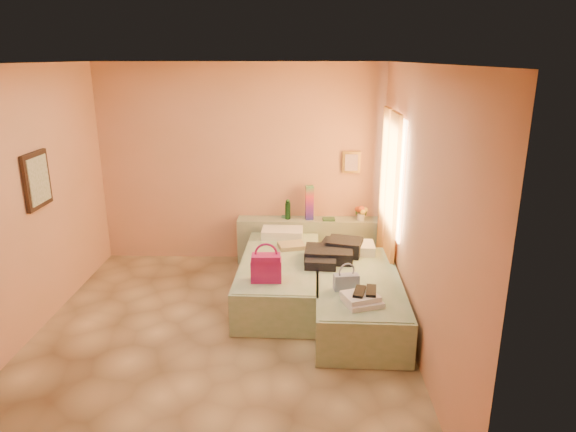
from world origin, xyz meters
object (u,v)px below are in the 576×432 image
(bed_right, at_px, (358,299))
(flower_vase, at_px, (361,212))
(headboard_ledge, at_px, (309,240))
(towel_stack, at_px, (362,300))
(bed_left, at_px, (280,278))
(water_bottle, at_px, (288,210))
(magenta_handbag, at_px, (266,267))
(green_book, at_px, (329,219))
(blue_handbag, at_px, (346,282))

(bed_right, bearing_deg, flower_vase, 84.65)
(headboard_ledge, distance_m, towel_stack, 2.39)
(bed_left, relative_size, towel_stack, 5.71)
(bed_right, relative_size, water_bottle, 7.40)
(headboard_ledge, distance_m, flower_vase, 0.85)
(flower_vase, bearing_deg, magenta_handbag, -124.93)
(magenta_handbag, bearing_deg, flower_vase, 53.14)
(green_book, distance_m, flower_vase, 0.47)
(bed_left, height_order, blue_handbag, blue_handbag)
(flower_vase, bearing_deg, bed_left, -134.41)
(bed_right, relative_size, flower_vase, 8.05)
(bed_left, height_order, water_bottle, water_bottle)
(bed_left, bearing_deg, green_book, 61.29)
(bed_left, distance_m, bed_right, 1.05)
(bed_right, xyz_separation_m, towel_stack, (-0.03, -0.62, 0.30))
(headboard_ledge, bearing_deg, bed_left, -107.91)
(water_bottle, distance_m, flower_vase, 1.03)
(bed_left, xyz_separation_m, flower_vase, (1.10, 1.12, 0.52))
(headboard_ledge, xyz_separation_m, flower_vase, (0.72, -0.04, 0.45))
(bed_left, distance_m, blue_handbag, 1.16)
(flower_vase, bearing_deg, blue_handbag, -100.52)
(green_book, bearing_deg, magenta_handbag, -115.63)
(bed_left, bearing_deg, water_bottle, 88.27)
(bed_right, distance_m, water_bottle, 1.96)
(towel_stack, bearing_deg, flower_vase, 84.34)
(magenta_handbag, bearing_deg, green_book, 64.22)
(bed_right, height_order, magenta_handbag, magenta_handbag)
(water_bottle, relative_size, flower_vase, 1.09)
(flower_vase, height_order, magenta_handbag, flower_vase)
(bed_left, bearing_deg, blue_handbag, -46.72)
(headboard_ledge, relative_size, green_book, 11.81)
(bed_right, bearing_deg, green_book, 100.26)
(green_book, bearing_deg, bed_left, -121.97)
(bed_left, distance_m, magenta_handbag, 0.76)
(bed_left, bearing_deg, headboard_ledge, 73.57)
(green_book, bearing_deg, water_bottle, 173.81)
(bed_right, xyz_separation_m, flower_vase, (0.20, 1.66, 0.52))
(magenta_handbag, relative_size, blue_handbag, 1.27)
(bed_left, height_order, flower_vase, flower_vase)
(flower_vase, height_order, towel_stack, flower_vase)
(green_book, relative_size, magenta_handbag, 0.52)
(bed_left, distance_m, towel_stack, 1.48)
(headboard_ledge, height_order, flower_vase, flower_vase)
(magenta_handbag, bearing_deg, bed_right, 2.90)
(bed_left, height_order, magenta_handbag, magenta_handbag)
(headboard_ledge, bearing_deg, water_bottle, -178.90)
(green_book, relative_size, flower_vase, 0.70)
(water_bottle, distance_m, towel_stack, 2.46)
(headboard_ledge, height_order, bed_right, headboard_ledge)
(green_book, bearing_deg, headboard_ledge, 167.59)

